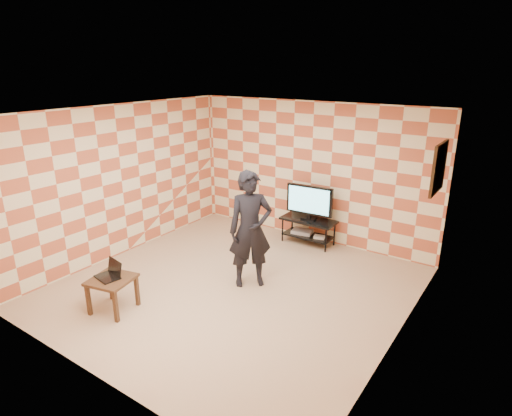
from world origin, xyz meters
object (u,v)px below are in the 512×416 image
at_px(person, 250,230).
at_px(tv_stand, 308,226).
at_px(tv, 309,201).
at_px(side_table, 112,284).

bearing_deg(person, tv_stand, 45.12).
bearing_deg(tv, side_table, -107.39).
bearing_deg(tv, tv_stand, 86.22).
bearing_deg(person, side_table, -168.76).
bearing_deg(tv_stand, tv, -93.78).
bearing_deg(side_table, tv, 72.61).
distance_m(tv_stand, side_table, 3.87).
height_order(tv, person, person).
xyz_separation_m(tv_stand, person, (0.00, -1.96, 0.56)).
distance_m(tv, person, 1.96).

